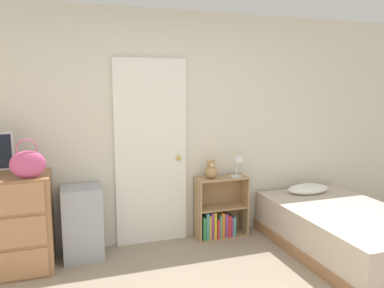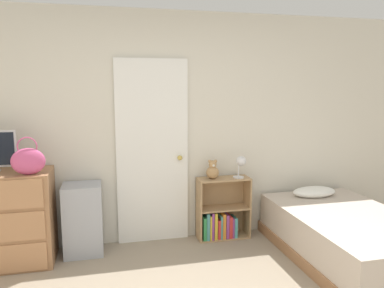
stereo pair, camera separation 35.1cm
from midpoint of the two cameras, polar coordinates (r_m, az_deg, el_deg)
The scene contains 8 objects.
wall_back at distance 4.17m, azimuth -2.37°, elevation 2.38°, with size 10.00×0.06×2.55m.
door_closed at distance 4.13m, azimuth -3.64°, elevation -1.28°, with size 0.79×0.09×2.04m.
handbag at distance 3.71m, azimuth -21.26°, elevation -2.44°, with size 0.31×0.12×0.36m.
storage_bin at distance 4.08m, azimuth -13.89°, elevation -11.09°, with size 0.39×0.35×0.74m.
bookshelf at distance 4.41m, azimuth 6.66°, elevation -10.93°, with size 0.60×0.24×0.71m.
teddy_bear at distance 4.23m, azimuth 5.54°, elevation -4.08°, with size 0.14×0.14×0.22m.
desk_lamp at distance 4.29m, azimuth 9.78°, elevation -2.90°, with size 0.14×0.14×0.25m.
bed at distance 4.28m, azimuth 24.97°, elevation -12.64°, with size 1.17×1.87×0.57m.
Camera 2 is at (-0.62, -1.99, 1.74)m, focal length 35.00 mm.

